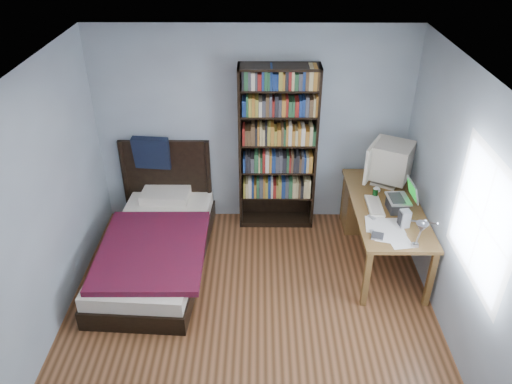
% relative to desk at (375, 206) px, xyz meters
% --- Properties ---
extents(room, '(4.20, 4.24, 2.50)m').
position_rel_desk_xyz_m(room, '(-1.48, -1.67, 0.83)').
color(room, '#4D2D16').
rests_on(room, ground).
extents(desk, '(0.75, 1.68, 0.73)m').
position_rel_desk_xyz_m(desk, '(0.00, 0.00, 0.00)').
color(desk, brown).
rests_on(desk, floor).
extents(crt_monitor, '(0.64, 0.58, 0.53)m').
position_rel_desk_xyz_m(crt_monitor, '(0.09, 0.01, 0.61)').
color(crt_monitor, '#C1B5A0').
rests_on(crt_monitor, desk).
extents(laptop, '(0.30, 0.31, 0.36)m').
position_rel_desk_xyz_m(laptop, '(0.10, -0.56, 0.41)').
color(laptop, '#2D2D30').
rests_on(laptop, desk).
extents(desk_lamp, '(0.21, 0.47, 0.56)m').
position_rel_desk_xyz_m(desk_lamp, '(0.01, -1.55, 0.76)').
color(desk_lamp, '#99999E').
rests_on(desk_lamp, desk).
extents(keyboard, '(0.17, 0.41, 0.04)m').
position_rel_desk_xyz_m(keyboard, '(-0.14, -0.51, 0.33)').
color(keyboard, beige).
rests_on(keyboard, desk).
extents(speaker, '(0.11, 0.11, 0.19)m').
position_rel_desk_xyz_m(speaker, '(0.09, -0.87, 0.41)').
color(speaker, '#98989B').
rests_on(speaker, desk).
extents(soda_can, '(0.06, 0.06, 0.11)m').
position_rel_desk_xyz_m(soda_can, '(-0.10, -0.30, 0.36)').
color(soda_can, '#083D11').
rests_on(soda_can, desk).
extents(mouse, '(0.07, 0.12, 0.04)m').
position_rel_desk_xyz_m(mouse, '(-0.04, -0.16, 0.33)').
color(mouse, silver).
rests_on(mouse, desk).
extents(phone_silver, '(0.09, 0.10, 0.02)m').
position_rel_desk_xyz_m(phone_silver, '(-0.22, -0.73, 0.32)').
color(phone_silver, silver).
rests_on(phone_silver, desk).
extents(phone_grey, '(0.05, 0.08, 0.02)m').
position_rel_desk_xyz_m(phone_grey, '(-0.26, -1.00, 0.32)').
color(phone_grey, '#98989B').
rests_on(phone_grey, desk).
extents(external_drive, '(0.15, 0.15, 0.02)m').
position_rel_desk_xyz_m(external_drive, '(-0.23, -1.07, 0.32)').
color(external_drive, '#98989B').
rests_on(external_drive, desk).
extents(bookshelf, '(0.94, 0.30, 2.08)m').
position_rel_desk_xyz_m(bookshelf, '(-1.20, 0.27, 0.63)').
color(bookshelf, black).
rests_on(bookshelf, floor).
extents(bed, '(1.20, 2.20, 1.16)m').
position_rel_desk_xyz_m(bed, '(-2.60, -0.54, -0.17)').
color(bed, black).
rests_on(bed, floor).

